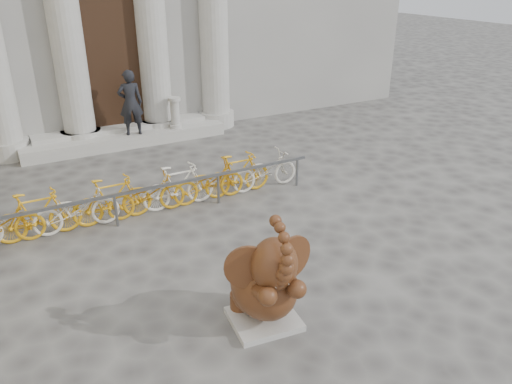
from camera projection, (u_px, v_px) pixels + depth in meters
ground at (292, 319)px, 7.62m from camera, size 80.00×80.00×0.00m
entrance_steps at (126, 138)px, 15.06m from camera, size 6.00×1.20×0.36m
elephant_statue at (265, 283)px, 7.25m from camera, size 1.31×1.51×1.97m
bike_rack at (112, 200)px, 10.35m from camera, size 9.21×0.53×1.00m
pedestrian at (131, 103)px, 14.42m from camera, size 0.76×0.56×1.90m
balustrade_post at (175, 114)px, 15.22m from camera, size 0.39×0.39×0.95m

